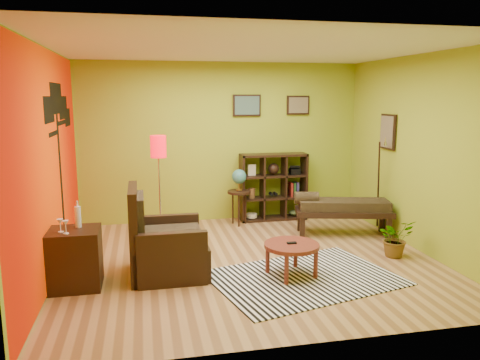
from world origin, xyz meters
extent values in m
plane|color=tan|center=(0.00, 0.00, 0.00)|extent=(5.00, 5.00, 0.00)
cube|color=#97AE27|center=(0.00, 2.25, 1.40)|extent=(5.00, 0.04, 2.80)
cube|color=#97AE27|center=(0.00, -2.25, 1.40)|extent=(5.00, 0.04, 2.80)
cube|color=#97AE27|center=(-2.50, 0.00, 1.40)|extent=(0.04, 4.50, 2.80)
cube|color=#97AE27|center=(2.50, 0.00, 1.40)|extent=(0.04, 4.50, 2.80)
cube|color=white|center=(0.00, 0.00, 2.80)|extent=(5.00, 4.50, 0.04)
cube|color=#EA3B01|center=(-2.48, 0.00, 1.40)|extent=(0.01, 4.45, 2.75)
cube|color=black|center=(-2.46, 0.55, 1.05)|extent=(0.01, 0.14, 2.10)
cube|color=black|center=(-2.46, 0.05, 2.05)|extent=(0.01, 0.65, 0.32)
cube|color=black|center=(-2.46, 0.60, 2.18)|extent=(0.01, 0.85, 0.40)
cube|color=black|center=(-2.46, 1.10, 2.05)|extent=(0.01, 0.70, 0.32)
cube|color=black|center=(-2.46, 1.45, 1.90)|extent=(0.01, 0.50, 0.26)
cube|color=black|center=(0.45, 2.22, 2.05)|extent=(0.50, 0.03, 0.38)
cube|color=slate|center=(0.45, 2.19, 2.05)|extent=(0.44, 0.01, 0.32)
cube|color=black|center=(1.40, 2.22, 2.05)|extent=(0.42, 0.03, 0.34)
cube|color=#87795A|center=(1.40, 2.19, 2.05)|extent=(0.36, 0.01, 0.28)
cube|color=black|center=(2.47, 0.90, 1.65)|extent=(0.03, 0.44, 0.56)
cube|color=#87795A|center=(2.44, 0.90, 1.65)|extent=(0.01, 0.38, 0.50)
cylinder|color=black|center=(2.35, 0.90, 0.78)|extent=(0.23, 0.34, 1.46)
cone|color=silver|center=(2.35, 0.75, 1.52)|extent=(0.08, 0.09, 0.16)
cube|color=white|center=(0.51, -0.76, 0.01)|extent=(2.51, 2.03, 0.01)
cylinder|color=maroon|center=(0.38, -0.66, 0.39)|extent=(0.68, 0.68, 0.05)
cylinder|color=maroon|center=(0.52, -0.39, 0.18)|extent=(0.05, 0.05, 0.37)
cylinder|color=maroon|center=(0.11, -0.51, 0.18)|extent=(0.05, 0.05, 0.37)
cylinder|color=maroon|center=(0.64, -0.80, 0.18)|extent=(0.05, 0.05, 0.37)
cylinder|color=maroon|center=(0.23, -0.92, 0.18)|extent=(0.05, 0.05, 0.37)
cube|color=black|center=(0.38, -0.66, 0.43)|extent=(0.12, 0.05, 0.02)
cube|color=black|center=(-1.09, -0.27, 0.21)|extent=(0.91, 0.89, 0.41)
cube|color=black|center=(-1.52, -0.28, 0.57)|extent=(0.11, 0.88, 1.13)
cube|color=black|center=(-1.09, -0.70, 0.33)|extent=(0.82, 0.11, 0.66)
cube|color=black|center=(-1.09, 0.15, 0.33)|extent=(0.82, 0.11, 0.66)
cube|color=#FACE7C|center=(-1.06, -0.27, 0.48)|extent=(0.72, 0.70, 0.14)
cube|color=#FACE7C|center=(-1.44, -0.27, 0.77)|extent=(0.10, 0.66, 0.51)
cube|color=black|center=(-2.20, -0.47, 0.35)|extent=(0.59, 0.53, 0.69)
cylinder|color=white|center=(-2.15, -0.37, 0.82)|extent=(0.07, 0.07, 0.25)
cylinder|color=white|center=(-2.15, -0.37, 0.97)|extent=(0.02, 0.02, 0.07)
cylinder|color=white|center=(-2.32, -0.55, 0.70)|extent=(0.06, 0.06, 0.01)
cylinder|color=white|center=(-2.32, -0.55, 0.75)|extent=(0.01, 0.01, 0.09)
cone|color=white|center=(-2.32, -0.55, 0.82)|extent=(0.07, 0.07, 0.06)
cylinder|color=white|center=(-2.25, -0.63, 0.70)|extent=(0.06, 0.06, 0.01)
cylinder|color=white|center=(-2.25, -0.63, 0.75)|extent=(0.01, 0.01, 0.09)
cone|color=white|center=(-2.25, -0.63, 0.82)|extent=(0.07, 0.07, 0.06)
cylinder|color=silver|center=(-1.15, 1.17, 0.01)|extent=(0.25, 0.25, 0.03)
cylinder|color=silver|center=(-1.15, 1.17, 0.76)|extent=(0.02, 0.02, 1.51)
cylinder|color=#FC0B16|center=(-1.15, 1.17, 1.46)|extent=(0.24, 0.24, 0.33)
cylinder|color=black|center=(0.22, 1.80, 0.58)|extent=(0.40, 0.40, 0.04)
cylinder|color=black|center=(0.35, 1.84, 0.28)|extent=(0.03, 0.03, 0.56)
cylinder|color=black|center=(0.13, 1.89, 0.28)|extent=(0.03, 0.03, 0.56)
cylinder|color=black|center=(0.19, 1.67, 0.28)|extent=(0.03, 0.03, 0.56)
cylinder|color=gold|center=(0.22, 1.80, 0.62)|extent=(0.10, 0.10, 0.02)
cylinder|color=gold|center=(0.22, 1.80, 0.68)|extent=(0.02, 0.02, 0.10)
sphere|color=#2762AD|center=(0.22, 1.80, 0.85)|extent=(0.25, 0.25, 0.25)
cube|color=black|center=(0.32, 2.03, 0.60)|extent=(0.04, 0.35, 1.20)
cube|color=black|center=(1.48, 2.03, 0.60)|extent=(0.04, 0.35, 1.20)
cube|color=black|center=(0.90, 2.03, 0.02)|extent=(1.20, 0.35, 0.04)
cube|color=black|center=(0.90, 2.03, 1.18)|extent=(1.20, 0.35, 0.04)
cube|color=black|center=(0.70, 2.03, 0.60)|extent=(0.03, 0.33, 1.12)
cube|color=black|center=(1.10, 2.03, 0.60)|extent=(0.03, 0.33, 1.12)
cube|color=black|center=(0.90, 2.03, 0.40)|extent=(1.12, 0.33, 0.03)
cube|color=black|center=(0.90, 2.03, 0.80)|extent=(1.12, 0.33, 0.03)
cylinder|color=beige|center=(0.50, 2.03, 0.09)|extent=(0.20, 0.20, 0.07)
sphere|color=black|center=(0.90, 2.03, 0.93)|extent=(0.20, 0.20, 0.20)
cube|color=black|center=(1.30, 2.03, 0.87)|extent=(0.18, 0.15, 0.10)
cylinder|color=black|center=(0.86, 2.03, 0.47)|extent=(0.06, 0.12, 0.06)
cylinder|color=black|center=(0.94, 2.03, 0.47)|extent=(0.06, 0.12, 0.06)
ellipsoid|color=#384C26|center=(1.30, 2.03, 0.10)|extent=(0.18, 0.18, 0.09)
cylinder|color=brown|center=(0.50, 2.03, 0.50)|extent=(0.12, 0.12, 0.18)
cube|color=beige|center=(0.50, 2.03, 0.92)|extent=(0.14, 0.03, 0.20)
cube|color=maroon|center=(1.23, 2.03, 0.54)|extent=(0.04, 0.18, 0.26)
cube|color=#1E4C1E|center=(1.28, 2.03, 0.54)|extent=(0.04, 0.18, 0.26)
cube|color=navy|center=(1.34, 2.03, 0.54)|extent=(0.04, 0.18, 0.26)
cube|color=black|center=(1.74, 0.85, 0.38)|extent=(1.61, 0.89, 0.09)
cube|color=#FACE7C|center=(1.74, 0.85, 0.50)|extent=(1.48, 0.80, 0.15)
cylinder|color=#FACE7C|center=(1.16, 1.00, 0.61)|extent=(0.42, 0.28, 0.20)
cube|color=black|center=(2.44, 0.90, 0.17)|extent=(0.09, 0.09, 0.34)
cube|color=black|center=(1.14, 1.23, 0.17)|extent=(0.09, 0.09, 0.34)
cube|color=black|center=(2.34, 0.48, 0.17)|extent=(0.09, 0.09, 0.34)
cube|color=black|center=(1.03, 0.80, 0.17)|extent=(0.09, 0.09, 0.34)
imported|color=#26661E|center=(2.02, -0.26, 0.21)|extent=(0.56, 0.60, 0.41)
camera|label=1|loc=(-1.38, -5.94, 2.21)|focal=35.00mm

